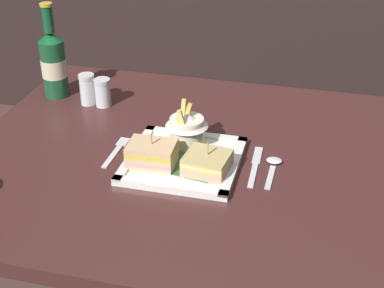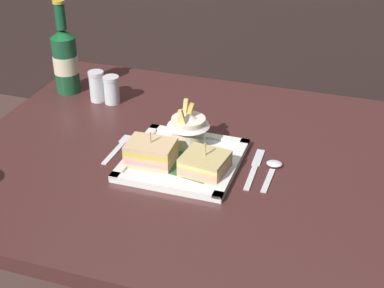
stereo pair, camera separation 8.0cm
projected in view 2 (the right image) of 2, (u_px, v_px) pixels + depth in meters
name	position (u px, v px, depth m)	size (l,w,h in m)	color
dining_table	(200.00, 204.00, 1.34)	(1.07, 0.86, 0.73)	#432221
square_plate	(183.00, 160.00, 1.25)	(0.24, 0.24, 0.02)	white
sandwich_half_left	(151.00, 152.00, 1.22)	(0.10, 0.08, 0.07)	#DCB488
sandwich_half_right	(205.00, 163.00, 1.19)	(0.10, 0.09, 0.07)	tan
fries_cup	(188.00, 126.00, 1.28)	(0.10, 0.10, 0.11)	#EEE1CB
beer_bottle	(65.00, 59.00, 1.53)	(0.07, 0.07, 0.26)	#19512F
fork	(119.00, 147.00, 1.31)	(0.02, 0.14, 0.00)	silver
knife	(255.00, 167.00, 1.23)	(0.02, 0.17, 0.00)	silver
spoon	(273.00, 168.00, 1.22)	(0.03, 0.12, 0.01)	silver
salt_shaker	(97.00, 88.00, 1.51)	(0.04, 0.04, 0.08)	silver
pepper_shaker	(112.00, 91.00, 1.50)	(0.04, 0.04, 0.08)	silver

